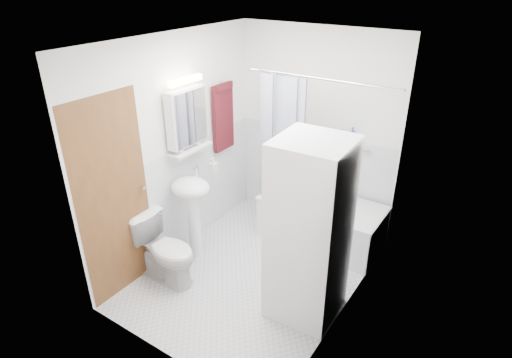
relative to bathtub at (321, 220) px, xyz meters
The scene contains 20 objects.
floor 1.02m from the bathtub, 109.12° to the right, with size 2.60×2.60×0.00m, color silver.
room_walls 1.54m from the bathtub, 109.12° to the right, with size 2.60×2.60×2.60m.
wainscot 0.77m from the bathtub, 116.96° to the right, with size 1.98×2.58×2.58m.
door 2.07m from the bathtub, 130.80° to the right, with size 0.05×2.00×2.00m.
bathtub is the anchor object (origin of this frame).
tub_spout 0.68m from the bathtub, 58.78° to the left, with size 0.04×0.04×0.12m, color silver.
curtain_rod 1.73m from the bathtub, 90.00° to the right, with size 0.02×0.02×1.58m, color silver.
shower_curtain 1.08m from the bathtub, 146.76° to the right, with size 0.55×0.02×1.45m.
sink 1.52m from the bathtub, 136.98° to the right, with size 0.44×0.37×1.04m.
medicine_cabinet 1.95m from the bathtub, 146.17° to the right, with size 0.13×0.50×0.71m.
shelf 1.72m from the bathtub, 145.85° to the right, with size 0.18×0.54×0.03m, color silver.
shower_caddy 0.95m from the bathtub, 52.00° to the left, with size 0.22×0.06×0.02m, color silver.
towel 1.67m from the bathtub, behind, with size 0.07×0.34×0.81m.
washer_dryer 1.27m from the bathtub, 71.68° to the right, with size 0.65×0.64×1.73m.
toilet 1.81m from the bathtub, 125.04° to the right, with size 0.40×0.72×0.70m, color white.
soap_pump 1.39m from the bathtub, 146.93° to the right, with size 0.08×0.17×0.08m, color gray.
shelf_bottle 1.82m from the bathtub, 141.26° to the right, with size 0.07×0.18×0.07m, color gray.
shelf_cup 1.70m from the bathtub, 149.93° to the right, with size 0.10×0.09×0.10m, color gray.
shampoo_a 0.99m from the bathtub, 84.44° to the left, with size 0.13×0.17×0.13m, color gray.
shampoo_b 0.97m from the bathtub, 64.72° to the left, with size 0.08×0.21×0.08m, color navy.
Camera 1 is at (2.02, -3.03, 2.95)m, focal length 30.00 mm.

